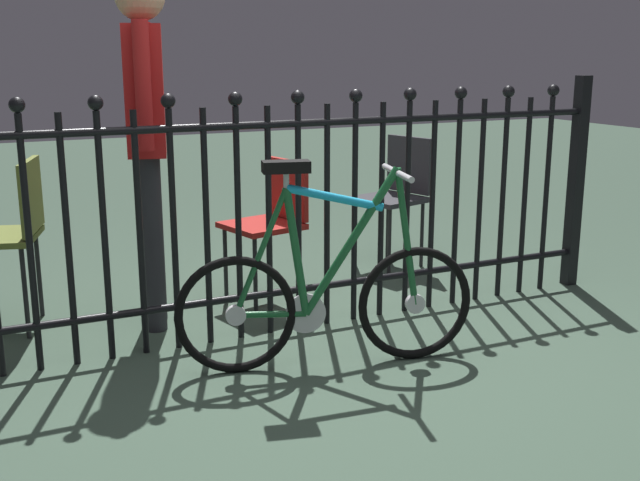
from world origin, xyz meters
TOP-DOWN VIEW (x-y plane):
  - ground_plane at (0.00, 0.00)m, footprint 20.00×20.00m
  - iron_fence at (-0.06, 0.55)m, footprint 3.74×0.07m
  - bicycle at (-0.04, 0.05)m, footprint 1.31×0.46m
  - chair_charcoal at (1.13, 1.40)m, footprint 0.48×0.47m
  - chair_red at (0.10, 1.04)m, footprint 0.45×0.45m
  - chair_olive at (-1.25, 1.17)m, footprint 0.52×0.52m
  - person_visitor at (-0.60, 0.92)m, footprint 0.25×0.46m

SIDE VIEW (x-z plane):
  - ground_plane at x=0.00m, z-range 0.00..0.00m
  - bicycle at x=-0.04m, z-range -0.13..0.80m
  - chair_red at x=0.10m, z-range 0.09..0.89m
  - chair_charcoal at x=1.13m, z-range 0.09..0.93m
  - chair_olive at x=-1.25m, z-range 0.10..0.96m
  - iron_fence at x=-0.06m, z-range 0.01..1.25m
  - person_visitor at x=-0.60m, z-range 0.18..1.93m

